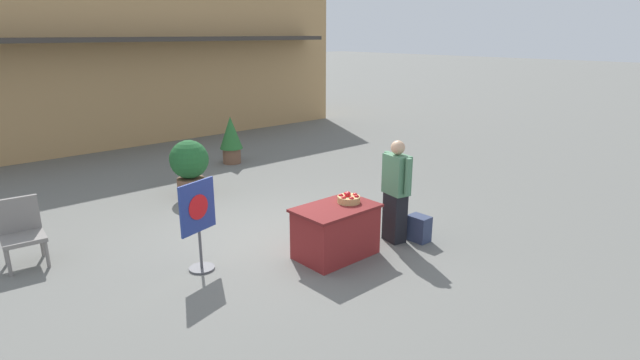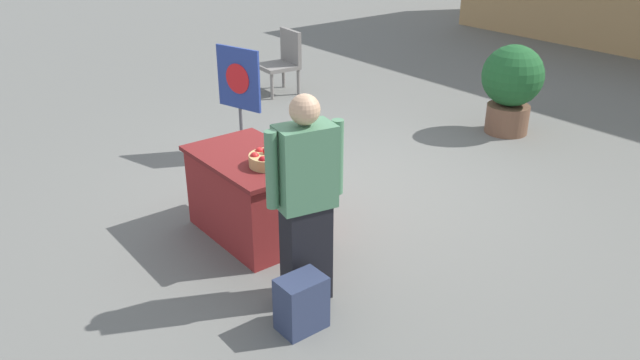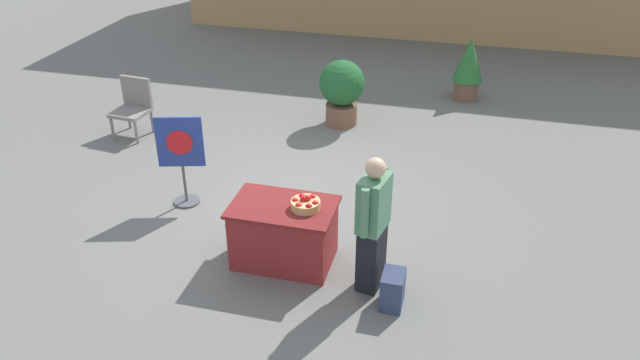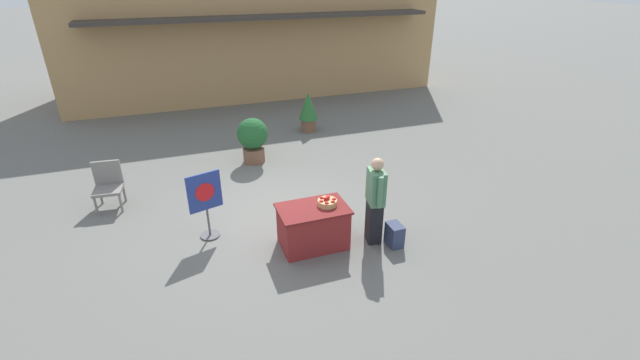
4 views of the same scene
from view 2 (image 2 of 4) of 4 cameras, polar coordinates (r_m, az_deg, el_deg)
name	(u,v)px [view 2 (image 2 of 4)]	position (r m, az deg, el deg)	size (l,w,h in m)	color
ground_plane	(328,186)	(6.75, 0.72, -0.56)	(120.00, 120.00, 0.00)	slate
display_table	(253,195)	(5.69, -6.13, -1.39)	(1.22, 0.79, 0.78)	maroon
apple_basket	(269,158)	(5.30, -4.71, 1.97)	(0.34, 0.34, 0.16)	tan
person_visitor	(306,200)	(4.57, -1.32, -1.88)	(0.34, 0.60, 1.65)	black
backpack	(301,303)	(4.56, -1.70, -11.22)	(0.24, 0.34, 0.42)	#2D3856
poster_board	(239,97)	(7.40, -7.37, 7.58)	(0.61, 0.36, 1.30)	#4C4C51
patio_chair	(283,59)	(9.89, -3.38, 10.97)	(0.60, 0.60, 0.97)	gray
potted_plant_far_left	(512,84)	(8.45, 17.12, 8.39)	(0.79, 0.79, 1.16)	brown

